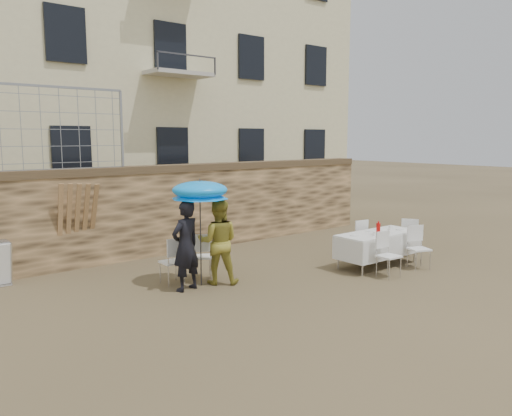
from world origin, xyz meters
TOP-DOWN VIEW (x-y plane):
  - ground at (0.00, 0.00)m, footprint 80.00×80.00m
  - stone_wall at (0.00, 5.00)m, footprint 13.00×0.50m
  - apartment_building at (0.00, 12.00)m, footprint 20.00×8.00m
  - chain_link_fence at (-3.00, 5.00)m, footprint 3.20×0.06m
  - man_suit at (-1.55, 1.91)m, footprint 0.71×0.55m
  - woman_dress at (-0.80, 1.91)m, footprint 1.05×1.02m
  - umbrella at (-1.15, 2.01)m, footprint 1.13×1.13m
  - couple_chair_left at (-1.55, 2.46)m, footprint 0.48×0.48m
  - couple_chair_right at (-0.85, 2.46)m, footprint 0.65×0.65m
  - banquet_table at (2.84, 0.78)m, footprint 2.10×0.85m
  - soda_bottle at (2.64, 0.63)m, footprint 0.09×0.09m
  - table_chair_front_left at (2.24, 0.03)m, footprint 0.51×0.51m
  - table_chair_front_right at (3.34, 0.03)m, footprint 0.63×0.63m
  - table_chair_back at (3.04, 1.58)m, footprint 0.54×0.54m
  - table_chair_side at (4.24, 0.88)m, footprint 0.66×0.66m
  - wood_planks at (-2.71, 4.72)m, footprint 0.70×0.20m

SIDE VIEW (x-z plane):
  - ground at x=0.00m, z-range 0.00..0.00m
  - couple_chair_left at x=-1.55m, z-range 0.00..0.96m
  - couple_chair_right at x=-0.85m, z-range 0.00..0.96m
  - table_chair_front_left at x=2.24m, z-range 0.00..0.96m
  - table_chair_front_right at x=3.34m, z-range 0.00..0.96m
  - table_chair_back at x=3.04m, z-range 0.00..0.96m
  - table_chair_side at x=4.24m, z-range 0.00..0.96m
  - banquet_table at x=2.84m, z-range 0.34..1.12m
  - woman_dress at x=-0.80m, z-range 0.00..1.71m
  - man_suit at x=-1.55m, z-range 0.00..1.75m
  - soda_bottle at x=2.64m, z-range 0.77..1.04m
  - wood_planks at x=-2.71m, z-range 0.00..2.00m
  - stone_wall at x=0.00m, z-range 0.00..2.20m
  - umbrella at x=-1.15m, z-range 0.87..2.83m
  - chain_link_fence at x=-3.00m, z-range 2.20..4.00m
  - apartment_building at x=0.00m, z-range 0.00..15.00m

